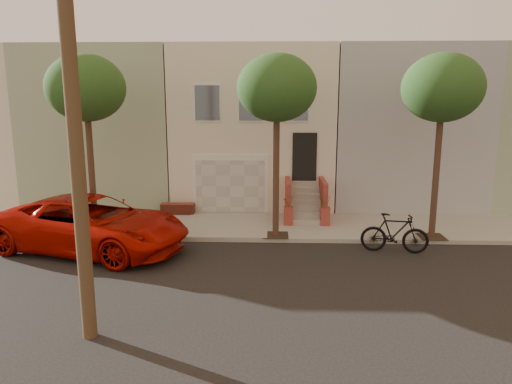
{
  "coord_description": "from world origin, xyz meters",
  "views": [
    {
      "loc": [
        0.85,
        -12.36,
        5.04
      ],
      "look_at": [
        0.33,
        3.0,
        1.91
      ],
      "focal_mm": 33.24,
      "sensor_mm": 36.0,
      "label": 1
    }
  ],
  "objects": [
    {
      "name": "tree_right",
      "position": [
        6.5,
        3.9,
        5.26
      ],
      "size": [
        2.7,
        2.57,
        6.3
      ],
      "color": "#2D2116",
      "rests_on": "sidewalk"
    },
    {
      "name": "motorcycle",
      "position": [
        4.86,
        2.62,
        0.65
      ],
      "size": [
        2.23,
        0.94,
        1.3
      ],
      "primitive_type": "imported",
      "rotation": [
        0.0,
        0.0,
        1.41
      ],
      "color": "black",
      "rests_on": "ground"
    },
    {
      "name": "ground",
      "position": [
        0.0,
        0.0,
        0.0
      ],
      "size": [
        90.0,
        90.0,
        0.0
      ],
      "primitive_type": "plane",
      "color": "black",
      "rests_on": "ground"
    },
    {
      "name": "tree_left",
      "position": [
        -5.5,
        3.9,
        5.26
      ],
      "size": [
        2.7,
        2.57,
        6.3
      ],
      "color": "#2D2116",
      "rests_on": "sidewalk"
    },
    {
      "name": "sidewalk",
      "position": [
        0.0,
        5.35,
        0.07
      ],
      "size": [
        40.0,
        3.7,
        0.15
      ],
      "primitive_type": "cube",
      "color": "gray",
      "rests_on": "ground"
    },
    {
      "name": "house_row",
      "position": [
        0.0,
        11.19,
        3.64
      ],
      "size": [
        33.1,
        11.7,
        7.0
      ],
      "color": "beige",
      "rests_on": "sidewalk"
    },
    {
      "name": "pickup_truck",
      "position": [
        -5.08,
        2.45,
        0.9
      ],
      "size": [
        7.1,
        4.76,
        1.81
      ],
      "primitive_type": "imported",
      "rotation": [
        0.0,
        0.0,
        1.28
      ],
      "color": "#B00B01",
      "rests_on": "ground"
    },
    {
      "name": "tree_mid",
      "position": [
        1.0,
        3.9,
        5.26
      ],
      "size": [
        2.7,
        2.57,
        6.3
      ],
      "color": "#2D2116",
      "rests_on": "sidewalk"
    }
  ]
}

